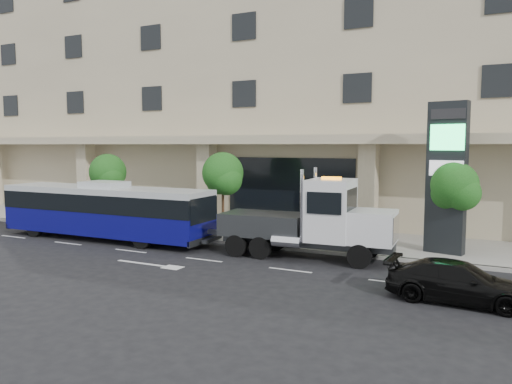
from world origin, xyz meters
The scene contains 11 objects.
ground centered at (0.00, 0.00, 0.00)m, with size 120.00×120.00×0.00m, color black.
sidewalk centered at (0.00, 5.00, 0.07)m, with size 120.00×6.00×0.15m, color gray.
curb centered at (0.00, 2.00, 0.07)m, with size 120.00×0.30×0.15m, color gray.
convention_center centered at (0.00, 15.42, 9.97)m, with size 60.00×17.60×20.00m.
tree_left centered at (-9.97, 3.59, 3.11)m, with size 2.27×2.20×4.22m.
tree_mid centered at (-1.97, 3.59, 3.26)m, with size 2.28×2.20×4.38m.
tree_right centered at (9.53, 3.59, 3.04)m, with size 2.10×2.00×4.04m.
city_bus centered at (-7.06, 0.16, 1.54)m, with size 11.99×2.71×3.03m.
tow_truck centered at (4.13, 0.78, 1.61)m, with size 8.62×2.54×3.91m.
black_sedan centered at (10.25, -2.86, 0.64)m, with size 1.80×4.42×1.28m, color black.
signage_pylon centered at (9.14, 3.82, 3.51)m, with size 1.74×0.93×6.63m.
Camera 1 is at (11.33, -19.30, 4.92)m, focal length 35.00 mm.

